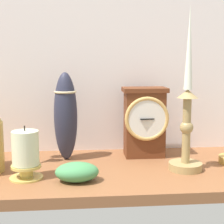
# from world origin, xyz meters

# --- Properties ---
(ground_plane) EXTENTS (1.00, 0.36, 0.02)m
(ground_plane) POSITION_xyz_m (0.00, 0.00, -0.01)
(ground_plane) COLOR brown
(back_wall) EXTENTS (1.20, 0.02, 0.65)m
(back_wall) POSITION_xyz_m (0.00, 0.18, 0.33)
(back_wall) COLOR silver
(back_wall) RESTS_ON ground_plane
(mantel_clock) EXTENTS (0.12, 0.08, 0.19)m
(mantel_clock) POSITION_xyz_m (0.13, 0.09, 0.10)
(mantel_clock) COLOR #602F18
(mantel_clock) RESTS_ON ground_plane
(candlestick_tall_center) EXTENTS (0.08, 0.08, 0.39)m
(candlestick_tall_center) POSITION_xyz_m (0.21, -0.03, 0.13)
(candlestick_tall_center) COLOR #A28753
(candlestick_tall_center) RESTS_ON ground_plane
(pillar_candle_front) EXTENTS (0.07, 0.07, 0.12)m
(pillar_candle_front) POSITION_xyz_m (-0.17, -0.06, 0.06)
(pillar_candle_front) COLOR tan
(pillar_candle_front) RESTS_ON ground_plane
(tall_ceramic_vase) EXTENTS (0.06, 0.06, 0.23)m
(tall_ceramic_vase) POSITION_xyz_m (-0.08, 0.09, 0.12)
(tall_ceramic_vase) COLOR #292B3E
(tall_ceramic_vase) RESTS_ON ground_plane
(ivy_sprig) EXTENTS (0.10, 0.07, 0.04)m
(ivy_sprig) POSITION_xyz_m (-0.05, -0.09, 0.02)
(ivy_sprig) COLOR #458C51
(ivy_sprig) RESTS_ON ground_plane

